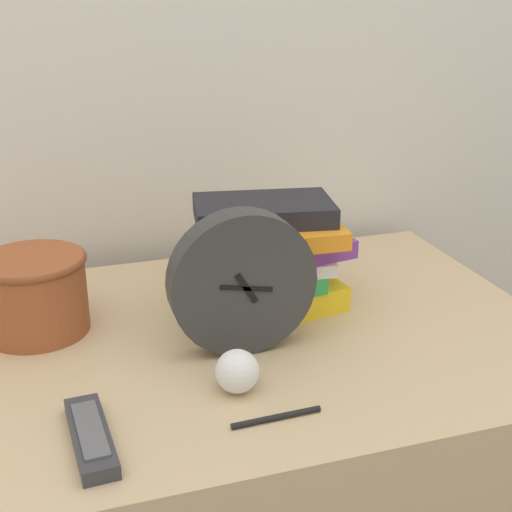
% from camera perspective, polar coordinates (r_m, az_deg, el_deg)
% --- Properties ---
extents(wall_back, '(6.00, 0.04, 2.40)m').
position_cam_1_polar(wall_back, '(1.41, -10.61, 17.25)').
color(wall_back, silver).
rests_on(wall_back, ground_plane).
extents(desk_clock, '(0.22, 0.05, 0.22)m').
position_cam_1_polar(desk_clock, '(1.05, -1.09, -2.17)').
color(desk_clock, '#333333').
rests_on(desk_clock, desk).
extents(book_stack, '(0.27, 0.20, 0.19)m').
position_cam_1_polar(book_stack, '(1.20, 1.20, 0.16)').
color(book_stack, yellow).
rests_on(book_stack, desk).
extents(basket, '(0.17, 0.17, 0.13)m').
position_cam_1_polar(basket, '(1.17, -17.35, -2.73)').
color(basket, '#994C28').
rests_on(basket, desk).
extents(tv_remote, '(0.05, 0.16, 0.02)m').
position_cam_1_polar(tv_remote, '(0.91, -13.08, -13.88)').
color(tv_remote, '#333338').
rests_on(tv_remote, desk).
extents(crumpled_paper_ball, '(0.06, 0.06, 0.06)m').
position_cam_1_polar(crumpled_paper_ball, '(0.98, -1.52, -9.20)').
color(crumpled_paper_ball, white).
rests_on(crumpled_paper_ball, desk).
extents(pen, '(0.12, 0.01, 0.01)m').
position_cam_1_polar(pen, '(0.94, 1.64, -12.78)').
color(pen, black).
rests_on(pen, desk).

